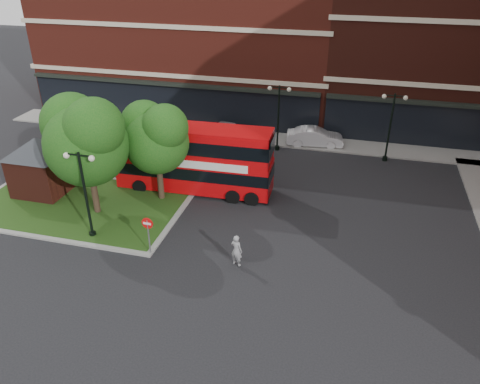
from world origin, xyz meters
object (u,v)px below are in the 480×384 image
(woman, at_px, (237,250))
(bus, at_px, (194,155))
(car_white, at_px, (315,137))
(car_silver, at_px, (229,130))

(woman, bearing_deg, bus, -36.35)
(woman, relative_size, car_white, 0.39)
(woman, bearing_deg, car_white, -76.83)
(bus, relative_size, car_silver, 2.63)
(woman, height_order, car_silver, woman)
(car_silver, bearing_deg, woman, -155.55)
(bus, height_order, woman, bus)
(car_white, bearing_deg, car_silver, 82.77)
(bus, distance_m, woman, 8.50)
(bus, bearing_deg, woman, -58.26)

